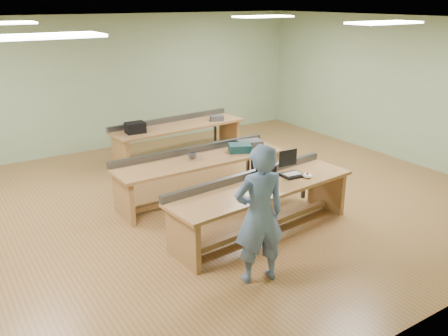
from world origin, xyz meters
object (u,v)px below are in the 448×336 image
Objects in this scene: workbench_front at (262,197)px; drinks_can at (200,157)px; task_chair at (264,178)px; parts_bin_grey at (250,143)px; laptop_base at (292,175)px; workbench_back at (178,133)px; workbench_mid at (200,168)px; parts_bin_teal at (240,148)px; mug at (192,156)px; camera_bag at (266,172)px; person at (259,215)px.

workbench_front is 28.11× the size of drinks_can.
parts_bin_grey is at bearing 63.51° from task_chair.
task_chair is 1.27m from drinks_can.
workbench_front is 9.52× the size of laptop_base.
parts_bin_grey is 1.19m from drinks_can.
drinks_can is (-0.79, -2.32, 0.25)m from workbench_back.
workbench_front and workbench_mid have the same top height.
workbench_front is 7.28× the size of parts_bin_grey.
workbench_mid is 0.83m from parts_bin_teal.
parts_bin_grey is 3.15× the size of mug.
mug is at bearing 110.88° from camera_bag.
mug is (-0.49, 1.41, -0.04)m from camera_bag.
person reaches higher than parts_bin_teal.
parts_bin_grey reaches higher than drinks_can.
person is 4.56× the size of parts_bin_teal.
workbench_front is 0.41m from camera_bag.
camera_bag reaches higher than workbench_back.
person is 13.04× the size of mug.
laptop_base is (0.76, -1.53, 0.21)m from workbench_mid.
camera_bag is at bearing -147.47° from task_chair.
person reaches higher than mug.
parts_bin_grey is 1.23m from mug.
workbench_mid is at bearing 119.80° from laptop_base.
task_chair is (0.69, 0.92, -0.54)m from camera_bag.
laptop_base is 2.41× the size of mug.
parts_bin_teal is at bearing -155.63° from parts_bin_grey.
person is (-1.39, -4.78, 0.32)m from workbench_back.
laptop_base is at bearing -131.10° from person.
workbench_mid is at bearing -92.06° from person.
workbench_back is at bearing 93.87° from laptop_base.
workbench_back is 4.99m from person.
workbench_back is 2.69m from task_chair.
parts_bin_teal is (-0.28, 0.37, 0.52)m from task_chair.
workbench_front is 3.82m from workbench_back.
workbench_mid is 1.14m from parts_bin_grey.
laptop_base is 1.63m from drinks_can.
laptop_base is 0.40× the size of task_chair.
workbench_back is 3.64× the size of task_chair.
mug is (0.54, 2.62, -0.08)m from person.
drinks_can is (-0.85, -0.04, -0.01)m from parts_bin_teal.
parts_bin_grey reaches higher than task_chair.
workbench_front is 1.49m from drinks_can.
person is at bearing -149.68° from task_chair.
camera_bag is at bearing 35.99° from workbench_front.
workbench_front is 0.65m from laptop_base.
person reaches higher than drinks_can.
task_chair is 1.37m from mug.
workbench_front is 1.65m from mug.
mug is at bearing 161.81° from workbench_mid.
parts_bin_teal reaches higher than mug.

